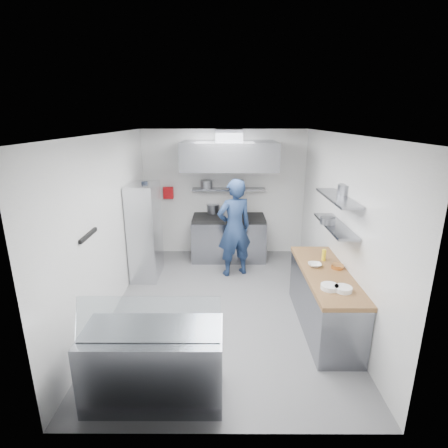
{
  "coord_description": "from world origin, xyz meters",
  "views": [
    {
      "loc": [
        0.02,
        -5.22,
        3.02
      ],
      "look_at": [
        0.0,
        0.6,
        1.25
      ],
      "focal_mm": 28.0,
      "sensor_mm": 36.0,
      "label": 1
    }
  ],
  "objects_px": {
    "display_case": "(154,364)",
    "chef": "(234,228)",
    "wire_rack": "(145,231)",
    "gas_range": "(229,239)"
  },
  "relations": [
    {
      "from": "display_case",
      "to": "chef",
      "type": "bearing_deg",
      "value": 73.57
    },
    {
      "from": "chef",
      "to": "display_case",
      "type": "xyz_separation_m",
      "value": [
        -0.96,
        -3.26,
        -0.54
      ]
    },
    {
      "from": "chef",
      "to": "wire_rack",
      "type": "distance_m",
      "value": 1.73
    },
    {
      "from": "gas_range",
      "to": "wire_rack",
      "type": "bearing_deg",
      "value": -151.13
    },
    {
      "from": "gas_range",
      "to": "wire_rack",
      "type": "distance_m",
      "value": 1.92
    },
    {
      "from": "chef",
      "to": "display_case",
      "type": "height_order",
      "value": "chef"
    },
    {
      "from": "gas_range",
      "to": "chef",
      "type": "height_order",
      "value": "chef"
    },
    {
      "from": "gas_range",
      "to": "chef",
      "type": "relative_size",
      "value": 0.83
    },
    {
      "from": "gas_range",
      "to": "wire_rack",
      "type": "height_order",
      "value": "wire_rack"
    },
    {
      "from": "wire_rack",
      "to": "display_case",
      "type": "relative_size",
      "value": 1.23
    }
  ]
}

